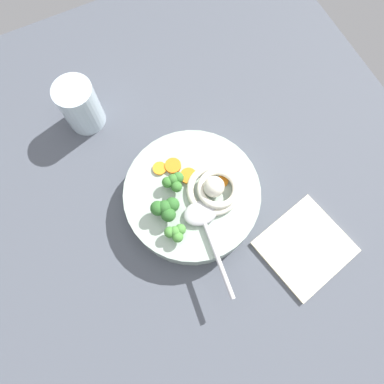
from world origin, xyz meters
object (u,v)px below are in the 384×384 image
object	(u,v)px
soup_bowl	(192,196)
folded_napkin	(305,247)
soup_spoon	(203,220)
drinking_glass	(80,106)
noodle_pile	(215,189)

from	to	relation	value
soup_bowl	folded_napkin	bearing A→B (deg)	-49.25
soup_bowl	folded_napkin	world-z (taller)	soup_bowl
soup_spoon	folded_napkin	xyz separation A→B (cm)	(15.36, -11.47, -5.86)
soup_bowl	drinking_glass	distance (cm)	28.03
soup_bowl	folded_napkin	size ratio (longest dim) A/B	1.67
folded_napkin	noodle_pile	bearing A→B (deg)	125.62
soup_bowl	noodle_pile	bearing A→B (deg)	-23.55
soup_spoon	folded_napkin	world-z (taller)	soup_spoon
noodle_pile	drinking_glass	bearing A→B (deg)	119.76
soup_bowl	drinking_glass	size ratio (longest dim) A/B	2.32
soup_spoon	noodle_pile	bearing A→B (deg)	140.13
soup_bowl	noodle_pile	world-z (taller)	noodle_pile
soup_bowl	drinking_glass	xyz separation A→B (cm)	(-11.76, 25.32, 2.47)
noodle_pile	soup_spoon	xyz separation A→B (cm)	(-4.22, -4.08, -0.51)
drinking_glass	folded_napkin	bearing A→B (deg)	-58.01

